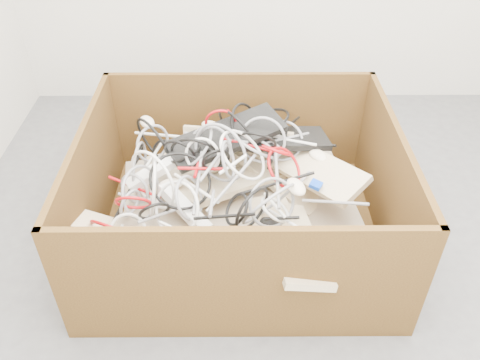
{
  "coord_description": "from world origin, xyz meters",
  "views": [
    {
      "loc": [
        -0.23,
        -1.34,
        1.58
      ],
      "look_at": [
        -0.22,
        0.25,
        0.3
      ],
      "focal_mm": 37.31,
      "sensor_mm": 36.0,
      "label": 1
    }
  ],
  "objects_px": {
    "cardboard_box": "(236,213)",
    "vga_plug": "(316,185)",
    "power_strip_right": "(185,208)",
    "power_strip_left": "(159,169)"
  },
  "relations": [
    {
      "from": "power_strip_left",
      "to": "power_strip_right",
      "type": "bearing_deg",
      "value": -88.86
    },
    {
      "from": "power_strip_right",
      "to": "vga_plug",
      "type": "relative_size",
      "value": 5.98
    },
    {
      "from": "cardboard_box",
      "to": "power_strip_left",
      "type": "height_order",
      "value": "cardboard_box"
    },
    {
      "from": "cardboard_box",
      "to": "power_strip_left",
      "type": "distance_m",
      "value": 0.39
    },
    {
      "from": "power_strip_left",
      "to": "vga_plug",
      "type": "height_order",
      "value": "power_strip_left"
    },
    {
      "from": "cardboard_box",
      "to": "vga_plug",
      "type": "relative_size",
      "value": 27.7
    },
    {
      "from": "power_strip_left",
      "to": "power_strip_right",
      "type": "height_order",
      "value": "power_strip_left"
    },
    {
      "from": "power_strip_left",
      "to": "power_strip_right",
      "type": "xyz_separation_m",
      "value": [
        0.12,
        -0.18,
        -0.05
      ]
    },
    {
      "from": "cardboard_box",
      "to": "power_strip_right",
      "type": "distance_m",
      "value": 0.32
    },
    {
      "from": "cardboard_box",
      "to": "vga_plug",
      "type": "distance_m",
      "value": 0.38
    }
  ]
}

